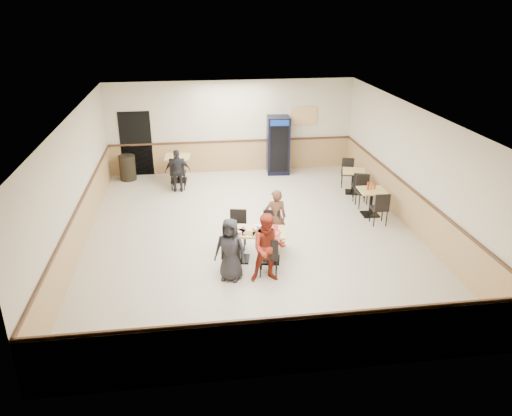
{
  "coord_description": "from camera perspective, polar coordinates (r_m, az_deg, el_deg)",
  "views": [
    {
      "loc": [
        -1.42,
        -10.97,
        5.35
      ],
      "look_at": [
        0.03,
        -0.5,
        0.91
      ],
      "focal_mm": 35.0,
      "sensor_mm": 36.0,
      "label": 1
    }
  ],
  "objects": [
    {
      "name": "tabletop_clutter",
      "position": [
        10.74,
        -0.43,
        -2.64
      ],
      "size": [
        1.23,
        0.66,
        0.12
      ],
      "rotation": [
        0.0,
        0.0,
        -0.21
      ],
      "color": "red",
      "rests_on": "main_table"
    },
    {
      "name": "main_table",
      "position": [
        10.91,
        -0.17,
        -3.75
      ],
      "size": [
        1.46,
        0.94,
        0.72
      ],
      "rotation": [
        0.0,
        0.0,
        -0.21
      ],
      "color": "black",
      "rests_on": "ground"
    },
    {
      "name": "side_table_far_chair_south",
      "position": [
        14.56,
        11.73,
        2.57
      ],
      "size": [
        0.51,
        0.51,
        0.88
      ],
      "primitive_type": null,
      "rotation": [
        0.0,
        0.0,
        2.85
      ],
      "color": "black",
      "rests_on": "ground"
    },
    {
      "name": "trash_bin",
      "position": [
        16.41,
        -14.47,
        4.48
      ],
      "size": [
        0.51,
        0.51,
        0.8
      ],
      "primitive_type": "cylinder",
      "color": "black",
      "rests_on": "ground"
    },
    {
      "name": "condiment_caddy",
      "position": [
        13.47,
        12.97,
        2.45
      ],
      "size": [
        0.23,
        0.06,
        0.2
      ],
      "color": "#B72E0D",
      "rests_on": "side_table_near"
    },
    {
      "name": "side_table_far_chair_north",
      "position": [
        15.55,
        10.42,
        3.98
      ],
      "size": [
        0.51,
        0.51,
        0.88
      ],
      "primitive_type": null,
      "rotation": [
        0.0,
        0.0,
        -0.29
      ],
      "color": "black",
      "rests_on": "ground"
    },
    {
      "name": "lone_diner",
      "position": [
        15.01,
        -8.94,
        4.21
      ],
      "size": [
        0.76,
        0.33,
        1.29
      ],
      "primitive_type": "imported",
      "rotation": [
        0.0,
        0.0,
        3.17
      ],
      "color": "#222127",
      "rests_on": "ground"
    },
    {
      "name": "back_table_chair_lone",
      "position": [
        15.31,
        -8.9,
        4.09
      ],
      "size": [
        0.52,
        0.52,
        1.04
      ],
      "primitive_type": null,
      "rotation": [
        0.0,
        0.0,
        3.06
      ],
      "color": "black",
      "rests_on": "ground"
    },
    {
      "name": "diner_woman_right",
      "position": [
        10.05,
        1.42,
        -4.59
      ],
      "size": [
        0.74,
        0.59,
        1.47
      ],
      "primitive_type": "imported",
      "rotation": [
        0.0,
        0.0,
        -0.05
      ],
      "color": "maroon",
      "rests_on": "ground"
    },
    {
      "name": "side_table_far",
      "position": [
        15.05,
        11.06,
        3.37
      ],
      "size": [
        0.81,
        0.81,
        0.69
      ],
      "rotation": [
        0.0,
        0.0,
        -0.29
      ],
      "color": "black",
      "rests_on": "ground"
    },
    {
      "name": "ground",
      "position": [
        12.29,
        -0.48,
        -3.04
      ],
      "size": [
        10.0,
        10.0,
        0.0
      ],
      "primitive_type": "plane",
      "color": "beige",
      "rests_on": "ground"
    },
    {
      "name": "side_table_near_chair_south",
      "position": [
        13.06,
        13.89,
        0.06
      ],
      "size": [
        0.43,
        0.43,
        0.91
      ],
      "primitive_type": null,
      "rotation": [
        0.0,
        0.0,
        3.11
      ],
      "color": "black",
      "rests_on": "ground"
    },
    {
      "name": "side_table_near",
      "position": [
        13.55,
        13.04,
        1.08
      ],
      "size": [
        0.69,
        0.69,
        0.72
      ],
      "rotation": [
        0.0,
        0.0,
        -0.03
      ],
      "color": "black",
      "rests_on": "ground"
    },
    {
      "name": "diner_woman_left",
      "position": [
        10.14,
        -2.95,
        -4.77
      ],
      "size": [
        0.76,
        0.64,
        1.34
      ],
      "primitive_type": "imported",
      "rotation": [
        0.0,
        0.0,
        -0.38
      ],
      "color": "#222127",
      "rests_on": "ground"
    },
    {
      "name": "side_table_near_chair_north",
      "position": [
        14.06,
        12.24,
        1.85
      ],
      "size": [
        0.43,
        0.43,
        0.91
      ],
      "primitive_type": null,
      "rotation": [
        0.0,
        0.0,
        -0.03
      ],
      "color": "black",
      "rests_on": "ground"
    },
    {
      "name": "diner_man_opposite",
      "position": [
        11.54,
        2.27,
        -1.09
      ],
      "size": [
        0.51,
        0.34,
        1.37
      ],
      "primitive_type": "imported",
      "rotation": [
        0.0,
        0.0,
        3.11
      ],
      "color": "brown",
      "rests_on": "ground"
    },
    {
      "name": "pepsi_cooler",
      "position": [
        16.44,
        2.55,
        7.19
      ],
      "size": [
        0.76,
        0.77,
        1.88
      ],
      "rotation": [
        0.0,
        0.0,
        -0.08
      ],
      "color": "black",
      "rests_on": "ground"
    },
    {
      "name": "back_table",
      "position": [
        15.92,
        -8.9,
        4.92
      ],
      "size": [
        0.83,
        0.83,
        0.82
      ],
      "rotation": [
        0.0,
        0.0,
        -0.09
      ],
      "color": "black",
      "rests_on": "ground"
    },
    {
      "name": "room_shell",
      "position": [
        14.69,
        5.11,
        3.72
      ],
      "size": [
        10.0,
        10.0,
        10.0
      ],
      "color": "silver",
      "rests_on": "ground"
    },
    {
      "name": "main_chairs",
      "position": [
        10.92,
        -0.42,
        -3.85
      ],
      "size": [
        1.49,
        1.79,
        0.91
      ],
      "rotation": [
        0.0,
        0.0,
        -0.21
      ],
      "color": "black",
      "rests_on": "ground"
    }
  ]
}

